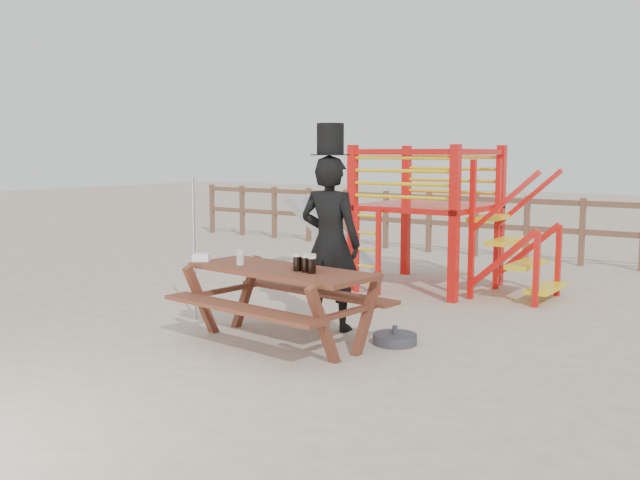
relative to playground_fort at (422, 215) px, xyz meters
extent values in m
plane|color=#C1AE96|center=(-0.12, -3.58, -1.07)|extent=(60.00, 60.00, 0.00)
cube|color=brown|center=(-0.12, 3.42, 0.03)|extent=(15.00, 0.06, 0.10)
cube|color=brown|center=(-0.12, 3.42, -0.47)|extent=(15.00, 0.06, 0.10)
cube|color=brown|center=(-7.62, 3.42, -0.47)|extent=(0.09, 0.09, 1.20)
cube|color=brown|center=(-6.62, 3.42, -0.47)|extent=(0.09, 0.09, 1.20)
cube|color=brown|center=(-5.62, 3.42, -0.47)|extent=(0.09, 0.09, 1.20)
cube|color=brown|center=(-4.62, 3.42, -0.47)|extent=(0.09, 0.09, 1.20)
cube|color=brown|center=(-3.62, 3.42, -0.47)|extent=(0.09, 0.09, 1.20)
cube|color=brown|center=(-2.62, 3.42, -0.47)|extent=(0.09, 0.09, 1.20)
cube|color=brown|center=(-1.62, 3.42, -0.47)|extent=(0.09, 0.09, 1.20)
cube|color=brown|center=(-0.62, 3.42, -0.47)|extent=(0.09, 0.09, 1.20)
cube|color=brown|center=(0.38, 3.42, -0.47)|extent=(0.09, 0.09, 1.20)
cube|color=brown|center=(1.38, 3.42, -0.47)|extent=(0.09, 0.09, 1.20)
cube|color=red|center=(-0.72, -0.78, -0.02)|extent=(0.12, 0.12, 2.10)
cube|color=red|center=(0.88, -0.78, -0.02)|extent=(0.12, 0.12, 2.10)
cube|color=red|center=(-0.72, 0.82, -0.02)|extent=(0.12, 0.12, 2.10)
cube|color=red|center=(0.88, 0.82, -0.02)|extent=(0.12, 0.12, 2.10)
cube|color=red|center=(0.08, 0.02, 0.13)|extent=(1.72, 1.72, 0.08)
cube|color=red|center=(0.08, -0.78, 0.93)|extent=(1.60, 0.08, 0.08)
cube|color=red|center=(0.08, 0.82, 0.93)|extent=(1.60, 0.08, 0.08)
cube|color=red|center=(-0.72, 0.02, 0.93)|extent=(0.08, 1.60, 0.08)
cube|color=red|center=(0.88, 0.02, 0.93)|extent=(0.08, 1.60, 0.08)
cylinder|color=yellow|center=(0.08, -0.78, 0.31)|extent=(1.50, 0.05, 0.05)
cylinder|color=yellow|center=(0.08, 0.82, 0.31)|extent=(1.50, 0.05, 0.05)
cylinder|color=yellow|center=(0.08, -0.78, 0.49)|extent=(1.50, 0.05, 0.05)
cylinder|color=yellow|center=(0.08, 0.82, 0.49)|extent=(1.50, 0.05, 0.05)
cylinder|color=yellow|center=(0.08, -0.78, 0.67)|extent=(1.50, 0.05, 0.05)
cylinder|color=yellow|center=(0.08, 0.82, 0.67)|extent=(1.50, 0.05, 0.05)
cylinder|color=yellow|center=(0.08, -0.78, 0.85)|extent=(1.50, 0.05, 0.05)
cylinder|color=yellow|center=(0.08, 0.82, 0.85)|extent=(1.50, 0.05, 0.05)
cube|color=red|center=(-0.55, -0.93, -0.47)|extent=(0.06, 0.06, 1.20)
cube|color=red|center=(-0.19, -0.93, -0.47)|extent=(0.06, 0.06, 1.20)
cylinder|color=yellow|center=(-0.37, -0.93, -0.92)|extent=(0.36, 0.04, 0.04)
cylinder|color=yellow|center=(-0.37, -0.93, -0.68)|extent=(0.36, 0.04, 0.04)
cylinder|color=yellow|center=(-0.37, -0.93, -0.44)|extent=(0.36, 0.04, 0.04)
cylinder|color=yellow|center=(-0.37, -0.93, -0.20)|extent=(0.36, 0.04, 0.04)
cylinder|color=yellow|center=(-0.37, -0.93, 0.04)|extent=(0.36, 0.04, 0.04)
cube|color=yellow|center=(1.03, 0.02, 0.01)|extent=(0.30, 0.90, 0.06)
cube|color=yellow|center=(1.31, 0.02, -0.29)|extent=(0.30, 0.90, 0.06)
cube|color=yellow|center=(1.59, 0.02, -0.59)|extent=(0.30, 0.90, 0.06)
cube|color=yellow|center=(1.87, 0.02, -0.89)|extent=(0.30, 0.90, 0.06)
cube|color=red|center=(1.43, -0.43, -0.47)|extent=(0.95, 0.08, 0.86)
cube|color=red|center=(1.43, 0.47, -0.47)|extent=(0.95, 0.08, 0.86)
cube|color=silver|center=(-1.62, 0.02, -0.45)|extent=(1.53, 0.55, 1.21)
cube|color=silver|center=(-1.62, -0.25, -0.41)|extent=(1.58, 0.04, 1.28)
cube|color=silver|center=(-1.62, 0.29, -0.41)|extent=(1.58, 0.04, 1.28)
cube|color=silver|center=(-2.52, 0.02, -0.97)|extent=(0.35, 0.55, 0.05)
cube|color=brown|center=(0.29, -3.71, -0.30)|extent=(2.12, 0.96, 0.05)
cube|color=brown|center=(0.24, -4.28, -0.61)|extent=(2.08, 0.48, 0.04)
cube|color=brown|center=(0.34, -3.15, -0.61)|extent=(2.08, 0.48, 0.04)
cube|color=brown|center=(-0.58, -3.63, -0.70)|extent=(0.19, 1.24, 0.74)
cube|color=brown|center=(1.16, -3.79, -0.70)|extent=(0.19, 1.24, 0.74)
imported|color=black|center=(0.36, -2.91, -0.09)|extent=(0.77, 0.57, 1.96)
cube|color=#0C8D31|center=(0.34, -2.76, 0.14)|extent=(0.08, 0.03, 0.46)
cylinder|color=black|center=(0.36, -2.91, 0.90)|extent=(0.44, 0.44, 0.01)
cylinder|color=black|center=(0.36, -2.91, 1.07)|extent=(0.30, 0.30, 0.34)
cube|color=white|center=(0.34, -2.77, 1.19)|extent=(0.16, 0.03, 0.04)
cylinder|color=#B2B2B7|center=(-1.28, -3.41, -0.22)|extent=(0.04, 0.04, 1.70)
cylinder|color=#333337|center=(1.28, -3.05, -1.02)|extent=(0.46, 0.46, 0.11)
cylinder|color=#333337|center=(1.28, -3.05, -0.92)|extent=(0.05, 0.05, 0.09)
cube|color=white|center=(-0.73, -3.84, -0.23)|extent=(0.23, 0.22, 0.08)
cylinder|color=black|center=(0.54, -3.75, -0.20)|extent=(0.08, 0.08, 0.15)
cylinder|color=beige|center=(0.54, -3.75, -0.11)|extent=(0.08, 0.08, 0.02)
cylinder|color=black|center=(0.65, -3.76, -0.20)|extent=(0.08, 0.08, 0.15)
cylinder|color=beige|center=(0.65, -3.76, -0.11)|extent=(0.08, 0.08, 0.02)
cylinder|color=black|center=(0.75, -3.78, -0.20)|extent=(0.08, 0.08, 0.15)
cylinder|color=beige|center=(0.75, -3.78, -0.11)|extent=(0.08, 0.08, 0.02)
cylinder|color=black|center=(0.56, -3.65, -0.20)|extent=(0.08, 0.08, 0.15)
cylinder|color=beige|center=(0.56, -3.65, -0.11)|extent=(0.08, 0.08, 0.02)
cylinder|color=black|center=(0.66, -3.66, -0.20)|extent=(0.08, 0.08, 0.15)
cylinder|color=beige|center=(0.66, -3.66, -0.11)|extent=(0.08, 0.08, 0.02)
cylinder|color=silver|center=(-0.26, -3.72, -0.20)|extent=(0.08, 0.08, 0.15)
cylinder|color=beige|center=(-0.26, -3.72, -0.26)|extent=(0.07, 0.07, 0.02)
cylinder|color=silver|center=(-0.19, -3.80, -0.20)|extent=(0.08, 0.08, 0.15)
cylinder|color=beige|center=(-0.19, -3.80, -0.26)|extent=(0.07, 0.07, 0.02)
camera|label=1|loc=(4.88, -9.41, 0.92)|focal=40.00mm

